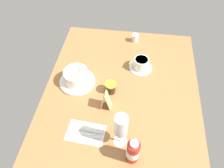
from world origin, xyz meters
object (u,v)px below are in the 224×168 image
Objects in this scene: porridge_bowl at (77,77)px; creamer_jug at (135,38)px; jam_jar at (110,88)px; menu_card at (106,100)px; coffee_cup at (141,64)px; sauce_bottle_red at (133,152)px; cutlery_setting at (87,133)px; wine_glass at (121,127)px.

porridge_bowl is 3.44× the size of creamer_jug.
jam_jar is 10.46cm from menu_card.
sauce_bottle_red reaches higher than coffee_cup.
cutlery_setting is at bearing -26.58° from coffee_cup.
porridge_bowl is 3.19× the size of jam_jar.
sauce_bottle_red is at bearing 21.83° from jam_jar.
creamer_jug is (-70.87, 18.16, 2.46)cm from cutlery_setting.
creamer_jug reaches higher than cutlery_setting.
coffee_cup is 0.91× the size of sauce_bottle_red.
wine_glass reaches higher than coffee_cup.
sauce_bottle_red reaches higher than porridge_bowl.
wine_glass is (32.42, 27.83, 9.37)cm from porridge_bowl.
cutlery_setting is (30.38, 11.64, -3.99)cm from porridge_bowl.
creamer_jug is at bearing -177.17° from sauce_bottle_red.
sauce_bottle_red is (55.51, -1.01, 3.55)cm from coffee_cup.
porridge_bowl is 52.14cm from sauce_bottle_red.
wine_glass is (2.04, 16.19, 13.37)cm from cutlery_setting.
jam_jar is at bearing -158.17° from sauce_bottle_red.
menu_card reaches higher than coffee_cup.
menu_card is at bearing 157.26° from cutlery_setting.
coffee_cup is 2.40× the size of creamer_jug.
wine_glass reaches higher than jam_jar.
jam_jar is 0.57× the size of menu_card.
porridge_bowl is 50.30cm from creamer_jug.
creamer_jug is 73.75cm from wine_glass.
porridge_bowl is at bearing -159.04° from cutlery_setting.
porridge_bowl is 32.77cm from cutlery_setting.
sauce_bottle_red is at bearing -1.04° from coffee_cup.
porridge_bowl reaches higher than jam_jar.
creamer_jug is 0.28× the size of wine_glass.
wine_glass reaches higher than menu_card.
cutlery_setting is 73.20cm from creamer_jug.
cutlery_setting is 3.02× the size of jam_jar.
coffee_cup is at bearing 153.42° from cutlery_setting.
wine_glass is at bearing 16.38° from jam_jar.
coffee_cup is at bearing 114.52° from porridge_bowl.
porridge_bowl is at bearing -65.48° from coffee_cup.
jam_jar is at bearing -13.13° from creamer_jug.
coffee_cup is 0.68× the size of wine_glass.
creamer_jug is at bearing 168.27° from menu_card.
menu_card is at bearing 52.73° from porridge_bowl.
porridge_bowl is at bearing -139.58° from sauce_bottle_red.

